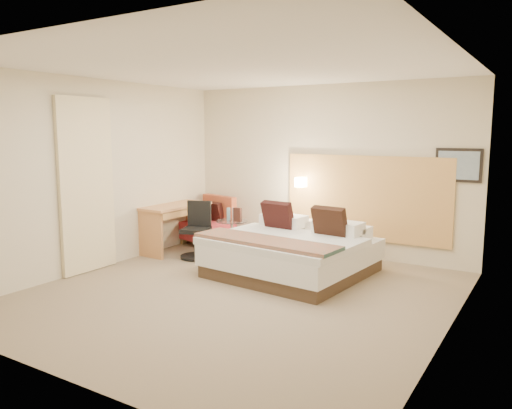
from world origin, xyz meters
The scene contains 20 objects.
floor centered at (0.00, 0.00, -0.01)m, with size 4.80×5.00×0.02m, color #7C6B54.
ceiling centered at (0.00, 0.00, 2.71)m, with size 4.80×5.00×0.02m, color silver.
wall_back centered at (0.00, 2.51, 1.35)m, with size 4.80×0.02×2.70m, color beige.
wall_front centered at (0.00, -2.51, 1.35)m, with size 4.80×0.02×2.70m, color beige.
wall_left centered at (-2.41, 0.00, 1.35)m, with size 0.02×5.00×2.70m, color beige.
wall_right centered at (2.41, 0.00, 1.35)m, with size 0.02×5.00×2.70m, color beige.
headboard_panel centered at (0.70, 2.47, 0.95)m, with size 2.60×0.04×1.30m, color tan.
art_frame centered at (2.02, 2.48, 1.50)m, with size 0.62×0.03×0.47m, color black.
art_canvas centered at (2.02, 2.46, 1.50)m, with size 0.54×0.01×0.39m, color gray.
lamp_arm centered at (-0.35, 2.42, 1.15)m, with size 0.02×0.02×0.12m, color silver.
lamp_shade centered at (-0.35, 2.36, 1.15)m, with size 0.15×0.15×0.15m, color #FFEDC6.
curtain centered at (-2.36, -0.25, 1.22)m, with size 0.06×0.90×2.42m, color beige.
bottle_a centered at (-1.24, 1.58, 0.66)m, with size 0.06×0.06×0.20m, color #7EB0C3.
bottle_b centered at (-1.17, 1.63, 0.66)m, with size 0.06×0.06×0.20m, color #87AED0.
menu_folder centered at (-1.05, 1.55, 0.67)m, with size 0.13×0.05×0.22m, color #3B1D18.
bed centered at (0.15, 1.13, 0.31)m, with size 2.12×2.08×0.96m.
lounge_chair centered at (-1.96, 2.04, 0.33)m, with size 0.94×0.87×0.84m.
side_table centered at (-1.17, 1.56, 0.31)m, with size 0.51×0.51×0.56m.
desk centered at (-2.11, 1.33, 0.61)m, with size 0.61×1.26×0.77m.
desk_chair centered at (-1.54, 1.14, 0.36)m, with size 0.63×0.63×0.87m.
Camera 1 is at (3.24, -4.88, 1.96)m, focal length 35.00 mm.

